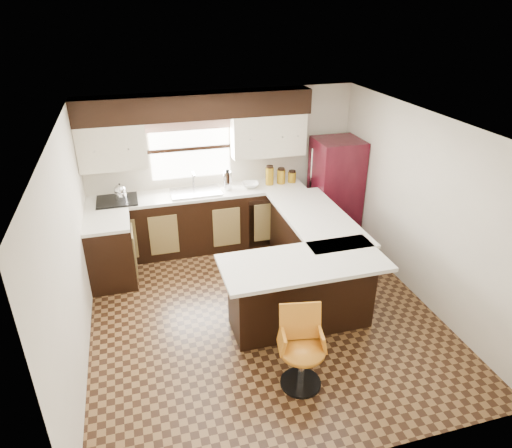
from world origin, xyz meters
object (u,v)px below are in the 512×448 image
object	(u,v)px
refrigerator	(335,190)
bar_chair	(302,351)
peninsula_long	(311,248)
peninsula_return	(301,293)

from	to	relation	value
refrigerator	bar_chair	world-z (taller)	refrigerator
peninsula_long	bar_chair	world-z (taller)	peninsula_long
peninsula_return	bar_chair	distance (m)	0.99
peninsula_return	refrigerator	size ratio (longest dim) A/B	1.00
refrigerator	bar_chair	bearing A→B (deg)	-119.50
peninsula_long	peninsula_return	distance (m)	1.11
peninsula_return	peninsula_long	bearing A→B (deg)	61.70
peninsula_long	bar_chair	size ratio (longest dim) A/B	2.24
peninsula_long	peninsula_return	size ratio (longest dim) A/B	1.18
refrigerator	bar_chair	xyz separation A→B (m)	(-1.69, -2.98, -0.39)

